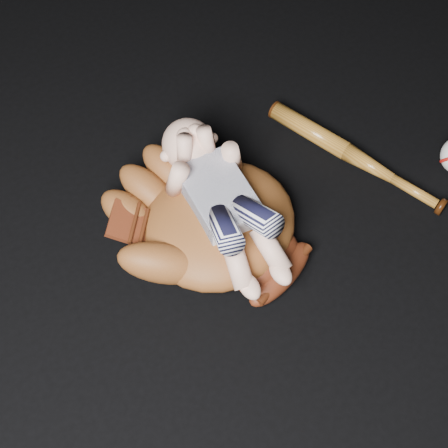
% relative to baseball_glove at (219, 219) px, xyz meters
% --- Properties ---
extents(baseball_glove, '(0.53, 0.56, 0.14)m').
position_rel_baseball_glove_xyz_m(baseball_glove, '(0.00, 0.00, 0.00)').
color(baseball_glove, brown).
rests_on(baseball_glove, ground).
extents(newborn_baby, '(0.21, 0.41, 0.16)m').
position_rel_baseball_glove_xyz_m(newborn_baby, '(0.01, -0.01, 0.06)').
color(newborn_baby, '#EBB197').
rests_on(newborn_baby, baseball_glove).
extents(baseball_bat, '(0.20, 0.43, 0.04)m').
position_rel_baseball_glove_xyz_m(baseball_bat, '(0.36, 0.02, -0.05)').
color(baseball_bat, '#945C1C').
rests_on(baseball_bat, ground).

